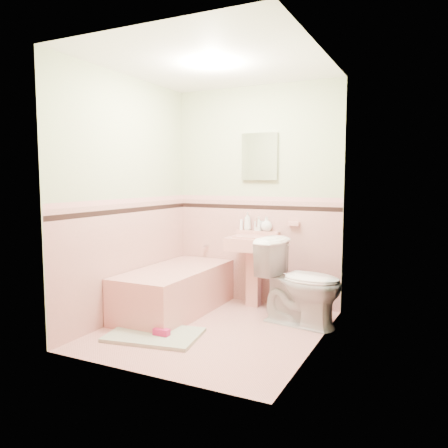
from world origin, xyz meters
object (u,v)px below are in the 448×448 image
at_px(sink, 252,272).
at_px(medicine_cabinet, 259,157).
at_px(bathtub, 175,291).
at_px(soap_bottle_mid, 259,224).
at_px(bucket, 282,297).
at_px(soap_bottle_right, 267,224).
at_px(shoe, 161,332).
at_px(soap_bottle_left, 248,221).
at_px(toilet, 300,282).

height_order(sink, medicine_cabinet, medicine_cabinet).
xyz_separation_m(bathtub, soap_bottle_mid, (0.69, 0.71, 0.71)).
bearing_deg(bucket, soap_bottle_right, 155.86).
relative_size(bucket, shoe, 1.80).
bearing_deg(soap_bottle_mid, sink, -93.22).
height_order(medicine_cabinet, soap_bottle_mid, medicine_cabinet).
bearing_deg(shoe, bucket, 61.52).
xyz_separation_m(medicine_cabinet, soap_bottle_left, (-0.13, -0.03, -0.74)).
xyz_separation_m(toilet, bucket, (-0.33, 0.41, -0.29)).
relative_size(sink, soap_bottle_right, 4.83).
xyz_separation_m(sink, medicine_cabinet, (0.00, 0.21, 1.30)).
distance_m(sink, shoe, 1.38).
bearing_deg(soap_bottle_mid, bucket, -17.62).
distance_m(soap_bottle_left, soap_bottle_mid, 0.14).
bearing_deg(medicine_cabinet, soap_bottle_mid, -71.33).
bearing_deg(soap_bottle_right, bucket, -24.14).
distance_m(bathtub, bucket, 1.18).
xyz_separation_m(sink, bucket, (0.33, 0.08, -0.27)).
relative_size(bathtub, soap_bottle_right, 9.06).
bearing_deg(bathtub, soap_bottle_right, 42.15).
bearing_deg(medicine_cabinet, shoe, -103.24).
bearing_deg(shoe, bathtub, 111.63).
distance_m(sink, bucket, 0.43).
distance_m(bathtub, sink, 0.88).
xyz_separation_m(soap_bottle_mid, toilet, (0.65, -0.52, -0.51)).
distance_m(bucket, shoe, 1.53).
bearing_deg(sink, medicine_cabinet, 90.00).
relative_size(soap_bottle_mid, bucket, 0.61).
bearing_deg(bucket, soap_bottle_mid, 162.38).
height_order(sink, soap_bottle_left, soap_bottle_left).
bearing_deg(bathtub, bucket, 30.93).
xyz_separation_m(toilet, shoe, (-1.01, -0.95, -0.36)).
relative_size(sink, toilet, 0.94).
bearing_deg(toilet, bathtub, 106.86).
xyz_separation_m(soap_bottle_mid, soap_bottle_right, (0.09, 0.00, 0.00)).
relative_size(soap_bottle_mid, shoe, 1.10).
bearing_deg(soap_bottle_left, shoe, -98.62).
height_order(sink, shoe, sink).
bearing_deg(bucket, medicine_cabinet, 158.30).
bearing_deg(soap_bottle_right, toilet, -42.90).
bearing_deg(sink, soap_bottle_mid, 86.78).
xyz_separation_m(bathtub, sink, (0.68, 0.53, 0.17)).
bearing_deg(bathtub, sink, 37.93).
height_order(medicine_cabinet, soap_bottle_left, medicine_cabinet).
distance_m(soap_bottle_left, soap_bottle_right, 0.24).
distance_m(soap_bottle_left, bucket, 0.95).
distance_m(medicine_cabinet, bucket, 1.61).
relative_size(soap_bottle_left, shoe, 1.41).
height_order(bathtub, medicine_cabinet, medicine_cabinet).
bearing_deg(shoe, soap_bottle_right, 70.91).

